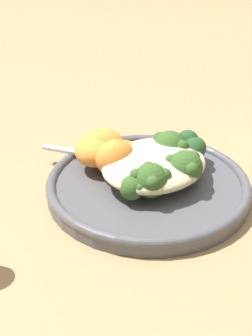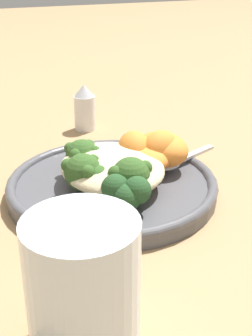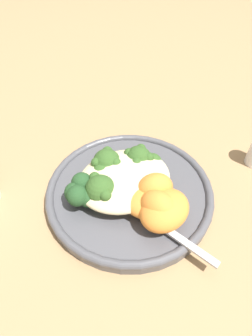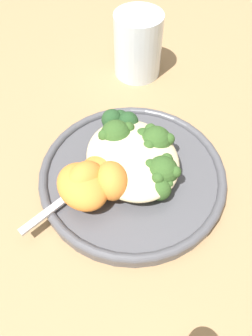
# 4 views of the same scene
# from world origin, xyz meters

# --- Properties ---
(ground_plane) EXTENTS (4.00, 4.00, 0.00)m
(ground_plane) POSITION_xyz_m (0.00, 0.00, 0.00)
(ground_plane) COLOR #9E7A51
(plate) EXTENTS (0.25, 0.25, 0.02)m
(plate) POSITION_xyz_m (-0.02, -0.01, 0.01)
(plate) COLOR #4C4C51
(plate) RESTS_ON ground_plane
(quinoa_mound) EXTENTS (0.14, 0.12, 0.03)m
(quinoa_mound) POSITION_xyz_m (-0.03, -0.01, 0.04)
(quinoa_mound) COLOR beige
(quinoa_mound) RESTS_ON plate
(broccoli_stalk_0) EXTENTS (0.06, 0.08, 0.03)m
(broccoli_stalk_0) POSITION_xyz_m (0.02, -0.01, 0.03)
(broccoli_stalk_0) COLOR #9EBC66
(broccoli_stalk_0) RESTS_ON plate
(broccoli_stalk_1) EXTENTS (0.05, 0.10, 0.04)m
(broccoli_stalk_1) POSITION_xyz_m (0.01, 0.00, 0.04)
(broccoli_stalk_1) COLOR #9EBC66
(broccoli_stalk_1) RESTS_ON plate
(broccoli_stalk_2) EXTENTS (0.07, 0.12, 0.04)m
(broccoli_stalk_2) POSITION_xyz_m (-0.03, 0.01, 0.04)
(broccoli_stalk_2) COLOR #9EBC66
(broccoli_stalk_2) RESTS_ON plate
(broccoli_stalk_3) EXTENTS (0.07, 0.08, 0.03)m
(broccoli_stalk_3) POSITION_xyz_m (-0.04, 0.01, 0.04)
(broccoli_stalk_3) COLOR #9EBC66
(broccoli_stalk_3) RESTS_ON plate
(broccoli_stalk_4) EXTENTS (0.09, 0.07, 0.04)m
(broccoli_stalk_4) POSITION_xyz_m (-0.06, -0.02, 0.04)
(broccoli_stalk_4) COLOR #9EBC66
(broccoli_stalk_4) RESTS_ON plate
(sweet_potato_chunk_0) EXTENTS (0.08, 0.07, 0.04)m
(sweet_potato_chunk_0) POSITION_xyz_m (-0.01, -0.08, 0.04)
(sweet_potato_chunk_0) COLOR orange
(sweet_potato_chunk_0) RESTS_ON plate
(sweet_potato_chunk_1) EXTENTS (0.09, 0.09, 0.03)m
(sweet_potato_chunk_1) POSITION_xyz_m (-0.02, -0.06, 0.04)
(sweet_potato_chunk_1) COLOR orange
(sweet_potato_chunk_1) RESTS_ON plate
(sweet_potato_chunk_2) EXTENTS (0.06, 0.05, 0.04)m
(sweet_potato_chunk_2) POSITION_xyz_m (0.00, -0.05, 0.04)
(sweet_potato_chunk_2) COLOR orange
(sweet_potato_chunk_2) RESTS_ON plate
(sweet_potato_chunk_3) EXTENTS (0.06, 0.06, 0.05)m
(sweet_potato_chunk_3) POSITION_xyz_m (-0.01, -0.08, 0.04)
(sweet_potato_chunk_3) COLOR orange
(sweet_potato_chunk_3) RESTS_ON plate
(kale_tuft) EXTENTS (0.05, 0.05, 0.04)m
(kale_tuft) POSITION_xyz_m (-0.09, -0.00, 0.04)
(kale_tuft) COLOR #234723
(kale_tuft) RESTS_ON plate
(spoon) EXTENTS (0.06, 0.11, 0.01)m
(spoon) POSITION_xyz_m (-0.02, -0.10, 0.03)
(spoon) COLOR silver
(spoon) RESTS_ON plate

